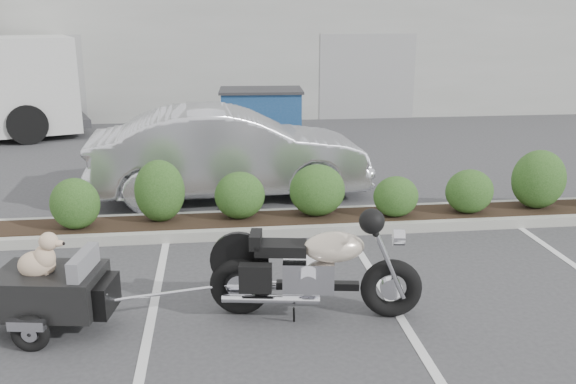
{
  "coord_description": "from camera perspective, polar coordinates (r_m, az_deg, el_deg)",
  "views": [
    {
      "loc": [
        -0.74,
        -6.66,
        3.19
      ],
      "look_at": [
        0.26,
        1.59,
        0.75
      ],
      "focal_mm": 38.0,
      "sensor_mm": 36.0,
      "label": 1
    }
  ],
  "objects": [
    {
      "name": "ground",
      "position": [
        7.42,
        -0.53,
        -9.1
      ],
      "size": [
        90.0,
        90.0,
        0.0
      ],
      "primitive_type": "plane",
      "color": "#38383A",
      "rests_on": "ground"
    },
    {
      "name": "planter_kerb",
      "position": [
        9.55,
        3.98,
        -2.71
      ],
      "size": [
        12.0,
        1.0,
        0.15
      ],
      "primitive_type": "cube",
      "color": "#9E9E93",
      "rests_on": "ground"
    },
    {
      "name": "building",
      "position": [
        23.7,
        -5.25,
        13.45
      ],
      "size": [
        26.0,
        10.0,
        4.0
      ],
      "primitive_type": "cube",
      "color": "#9EA099",
      "rests_on": "ground"
    },
    {
      "name": "motorcycle",
      "position": [
        6.61,
        2.53,
        -7.36
      ],
      "size": [
        2.31,
        0.92,
        1.33
      ],
      "rotation": [
        0.0,
        0.0,
        -0.16
      ],
      "color": "black",
      "rests_on": "ground"
    },
    {
      "name": "pet_trailer",
      "position": [
        6.82,
        -21.52,
        -8.41
      ],
      "size": [
        1.87,
        1.06,
        1.1
      ],
      "rotation": [
        0.0,
        0.0,
        -0.16
      ],
      "color": "black",
      "rests_on": "ground"
    },
    {
      "name": "sedan",
      "position": [
        10.92,
        -5.46,
        3.69
      ],
      "size": [
        4.98,
        1.98,
        1.61
      ],
      "primitive_type": "imported",
      "rotation": [
        0.0,
        0.0,
        1.63
      ],
      "color": "silver",
      "rests_on": "ground"
    },
    {
      "name": "dumpster",
      "position": [
        15.62,
        -2.53,
        7.16
      ],
      "size": [
        2.15,
        1.53,
        1.36
      ],
      "rotation": [
        0.0,
        0.0,
        -0.06
      ],
      "color": "navy",
      "rests_on": "ground"
    }
  ]
}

